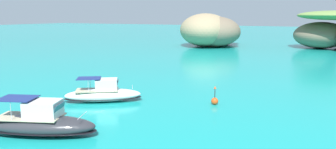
% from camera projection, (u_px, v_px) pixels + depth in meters
% --- Properties ---
extents(islet_small, '(18.17, 22.01, 7.28)m').
position_uv_depth(islet_small, '(211.00, 31.00, 71.15)').
color(islet_small, '#84755B').
rests_on(islet_small, ground).
extents(motorboat_white, '(6.18, 5.08, 1.96)m').
position_uv_depth(motorboat_white, '(103.00, 94.00, 25.71)').
color(motorboat_white, white).
rests_on(motorboat_white, ground).
extents(motorboat_charcoal, '(7.23, 4.56, 2.18)m').
position_uv_depth(motorboat_charcoal, '(39.00, 123.00, 18.53)').
color(motorboat_charcoal, '#2D2D33').
rests_on(motorboat_charcoal, ground).
extents(channel_buoy, '(0.56, 0.56, 1.48)m').
position_uv_depth(channel_buoy, '(215.00, 100.00, 24.80)').
color(channel_buoy, '#E54C19').
rests_on(channel_buoy, ground).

